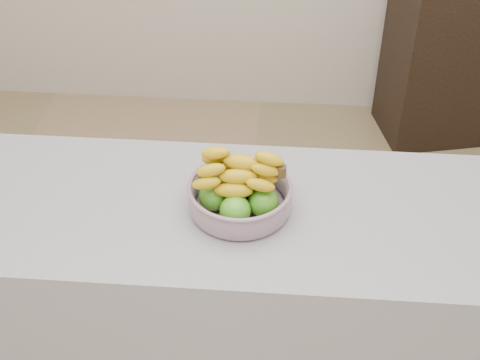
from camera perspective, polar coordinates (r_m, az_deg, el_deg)
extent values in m
cube|color=#9C9BA3|center=(2.15, -0.96, -11.46)|extent=(2.00, 0.60, 0.90)
cube|color=black|center=(3.64, 16.86, 10.13)|extent=(0.59, 0.51, 0.92)
cylinder|color=#A1AFC2|center=(1.83, 0.00, -2.31)|extent=(0.24, 0.24, 0.01)
torus|color=#A1AFC2|center=(1.78, 0.00, -0.58)|extent=(0.28, 0.28, 0.01)
sphere|color=#39961A|center=(1.74, -0.41, -2.64)|extent=(0.08, 0.08, 0.08)
sphere|color=#39961A|center=(1.77, 2.01, -1.87)|extent=(0.08, 0.08, 0.08)
sphere|color=#39961A|center=(1.83, 1.59, -0.20)|extent=(0.08, 0.08, 0.08)
sphere|color=#39961A|center=(1.85, -0.95, 0.08)|extent=(0.08, 0.08, 0.08)
sphere|color=#39961A|center=(1.79, -2.23, -1.37)|extent=(0.08, 0.08, 0.08)
ellipsoid|color=yellow|center=(1.73, -0.57, -0.89)|extent=(0.18, 0.05, 0.04)
ellipsoid|color=yellow|center=(1.77, -0.30, 0.03)|extent=(0.18, 0.06, 0.04)
ellipsoid|color=yellow|center=(1.80, -0.04, 0.91)|extent=(0.18, 0.08, 0.04)
ellipsoid|color=yellow|center=(1.73, -0.14, 0.32)|extent=(0.18, 0.06, 0.04)
ellipsoid|color=yellow|center=(1.77, 0.14, 1.29)|extent=(0.18, 0.09, 0.04)
ellipsoid|color=yellow|center=(1.73, 0.18, 1.53)|extent=(0.18, 0.06, 0.04)
cylinder|color=#463116|center=(1.73, 3.53, 0.77)|extent=(0.03, 0.03, 0.03)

